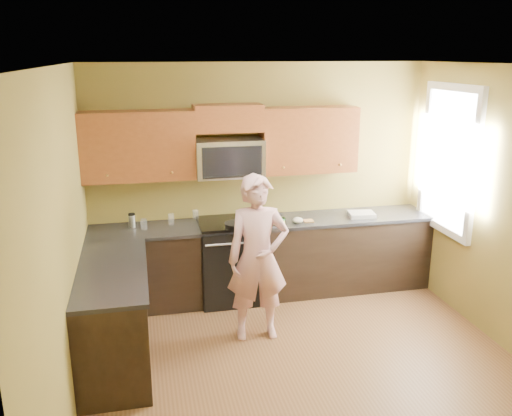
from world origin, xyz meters
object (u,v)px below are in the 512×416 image
object	(u,v)px
woman	(258,258)
butter_tub	(279,224)
travel_mug	(132,227)
stove	(232,260)
frying_pan	(237,228)
microwave	(229,176)

from	to	relation	value
woman	butter_tub	bearing A→B (deg)	64.93
butter_tub	travel_mug	distance (m)	1.65
stove	woman	world-z (taller)	woman
butter_tub	travel_mug	xyz separation A→B (m)	(-1.63, 0.25, 0.00)
frying_pan	microwave	bearing A→B (deg)	76.29
frying_pan	travel_mug	world-z (taller)	travel_mug
microwave	butter_tub	bearing A→B (deg)	-27.26
microwave	butter_tub	xyz separation A→B (m)	(0.52, -0.27, -0.53)
stove	travel_mug	xyz separation A→B (m)	(-1.11, 0.11, 0.45)
butter_tub	microwave	bearing A→B (deg)	152.74
microwave	frying_pan	bearing A→B (deg)	-87.45
woman	frying_pan	bearing A→B (deg)	100.49
stove	travel_mug	size ratio (longest dim) A/B	5.87
woman	travel_mug	distance (m)	1.59
stove	butter_tub	world-z (taller)	butter_tub
frying_pan	travel_mug	xyz separation A→B (m)	(-1.12, 0.36, -0.03)
frying_pan	butter_tub	world-z (taller)	frying_pan
travel_mug	microwave	bearing A→B (deg)	0.85
microwave	travel_mug	xyz separation A→B (m)	(-1.11, -0.02, -0.53)
butter_tub	travel_mug	bearing A→B (deg)	171.19
microwave	frying_pan	world-z (taller)	microwave
woman	travel_mug	world-z (taller)	woman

